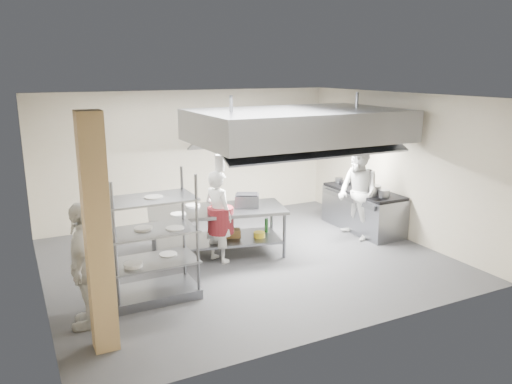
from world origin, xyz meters
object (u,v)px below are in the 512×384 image
chef_head (218,216)px  chef_plating (85,265)px  griddle (247,201)px  cooking_range (363,211)px  chef_line (358,193)px  stockpot (374,190)px  island (217,232)px  pass_rack (152,237)px

chef_head → chef_plating: bearing=98.5°
griddle → cooking_range: bearing=29.5°
chef_head → chef_line: 3.08m
stockpot → chef_head: bearing=177.5°
cooking_range → griddle: (-2.87, -0.09, 0.60)m
chef_head → chef_plating: (-2.53, -1.41, 0.02)m
island → pass_rack: bearing=-127.9°
griddle → stockpot: 2.79m
chef_head → stockpot: (3.45, -0.15, 0.15)m
chef_line → chef_plating: (-5.60, -1.30, -0.09)m
cooking_range → chef_plating: size_ratio=1.14×
pass_rack → chef_line: size_ratio=1.01×
chef_line → stockpot: (0.38, -0.05, 0.03)m
island → stockpot: stockpot is taller
chef_plating → island: bearing=141.6°
chef_head → chef_line: (3.07, -0.10, 0.12)m
chef_head → pass_rack: bearing=103.0°
chef_head → griddle: 0.73m
chef_head → stockpot: bearing=-113.1°
pass_rack → chef_plating: pass_rack is taller
chef_line → chef_head: bearing=-89.4°
island → chef_line: chef_line is taller
pass_rack → chef_head: bearing=33.9°
chef_head → chef_line: size_ratio=0.88×
island → griddle: griddle is taller
cooking_range → pass_rack: bearing=-165.7°
pass_rack → stockpot: size_ratio=6.66×
pass_rack → chef_line: (4.56, 0.88, -0.01)m
chef_head → stockpot: 3.45m
pass_rack → chef_head: 1.79m
pass_rack → island: bearing=39.4°
chef_plating → stockpot: size_ratio=5.96×
chef_head → chef_plating: 2.89m
chef_plating → griddle: (3.21, 1.62, 0.14)m
stockpot → chef_line: bearing=172.8°
chef_plating → griddle: bearing=135.4°
island → cooking_range: bearing=13.1°
cooking_range → griddle: bearing=-178.2°
pass_rack → chef_line: 4.64m
island → pass_rack: 2.11m
chef_plating → stockpot: bearing=120.5°
chef_line → chef_plating: chef_line is taller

